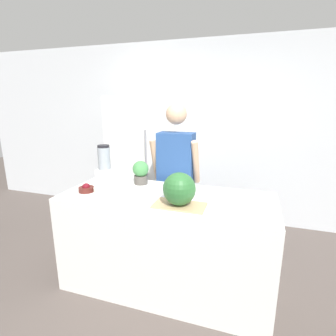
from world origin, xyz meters
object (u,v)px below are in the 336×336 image
refrigerator (142,161)px  watermelon (179,189)px  bowl_cherries (86,189)px  blender (104,164)px  person (176,179)px  bowl_cream (102,189)px  potted_plant (141,172)px

refrigerator → watermelon: 1.82m
bowl_cherries → blender: (-0.04, 0.40, 0.15)m
person → blender: size_ratio=4.56×
refrigerator → watermelon: (1.00, -1.51, 0.16)m
refrigerator → bowl_cream: (0.24, -1.46, 0.06)m
person → watermelon: 0.87m
bowl_cream → blender: size_ratio=0.37×
potted_plant → refrigerator: bearing=113.4°
bowl_cherries → person: bearing=48.3°
watermelon → bowl_cream: watermelon is taller
bowl_cream → blender: 0.48m
person → potted_plant: (-0.27, -0.36, 0.15)m
bowl_cherries → bowl_cream: 0.18m
person → refrigerator: bearing=136.3°
bowl_cherries → bowl_cream: bowl_cream is taller
potted_plant → blender: bearing=178.5°
watermelon → bowl_cream: (-0.76, 0.05, -0.10)m
bowl_cherries → blender: size_ratio=0.37×
refrigerator → bowl_cream: refrigerator is taller
watermelon → bowl_cherries: watermelon is taller
refrigerator → bowl_cherries: bearing=-87.4°
blender → potted_plant: blender is taller
refrigerator → person: 1.01m
watermelon → bowl_cherries: size_ratio=1.89×
refrigerator → blender: (0.03, -1.04, 0.19)m
person → watermelon: (0.27, -0.81, 0.17)m
watermelon → potted_plant: bearing=139.8°
bowl_cherries → blender: blender is taller
bowl_cherries → potted_plant: size_ratio=0.59×
blender → potted_plant: (0.43, -0.01, -0.05)m
bowl_cream → potted_plant: (0.22, 0.40, 0.08)m
person → bowl_cream: 0.91m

